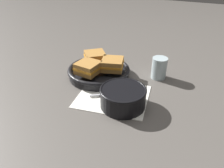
# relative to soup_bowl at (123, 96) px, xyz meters

# --- Properties ---
(ground_plane) EXTENTS (4.00, 4.00, 0.00)m
(ground_plane) POSITION_rel_soup_bowl_xyz_m (-0.07, 0.05, -0.04)
(ground_plane) COLOR #56514C
(napkin) EXTENTS (0.29, 0.25, 0.00)m
(napkin) POSITION_rel_soup_bowl_xyz_m (-0.05, 0.04, -0.04)
(napkin) COLOR white
(napkin) RESTS_ON ground_plane
(soup_bowl) EXTENTS (0.16, 0.16, 0.07)m
(soup_bowl) POSITION_rel_soup_bowl_xyz_m (0.00, 0.00, 0.00)
(soup_bowl) COLOR black
(soup_bowl) RESTS_ON ground_plane
(spoon) EXTENTS (0.16, 0.11, 0.01)m
(spoon) POSITION_rel_soup_bowl_xyz_m (-0.03, 0.06, -0.03)
(spoon) COLOR #B7B7BC
(spoon) RESTS_ON napkin
(skillet) EXTENTS (0.27, 0.27, 0.04)m
(skillet) POSITION_rel_soup_bowl_xyz_m (-0.17, 0.16, -0.02)
(skillet) COLOR black
(skillet) RESTS_ON ground_plane
(sandwich_near_left) EXTENTS (0.11, 0.11, 0.05)m
(sandwich_near_left) POSITION_rel_soup_bowl_xyz_m (-0.11, 0.17, 0.02)
(sandwich_near_left) COLOR #B27A38
(sandwich_near_left) RESTS_ON skillet
(sandwich_near_right) EXTENTS (0.12, 0.12, 0.05)m
(sandwich_near_right) POSITION_rel_soup_bowl_xyz_m (-0.21, 0.20, 0.02)
(sandwich_near_right) COLOR #B27A38
(sandwich_near_right) RESTS_ON skillet
(sandwich_far_left) EXTENTS (0.10, 0.10, 0.05)m
(sandwich_far_left) POSITION_rel_soup_bowl_xyz_m (-0.19, 0.10, 0.02)
(sandwich_far_left) COLOR #B27A38
(sandwich_far_left) RESTS_ON skillet
(drinking_glass) EXTENTS (0.06, 0.06, 0.09)m
(drinking_glass) POSITION_rel_soup_bowl_xyz_m (0.07, 0.25, 0.01)
(drinking_glass) COLOR silver
(drinking_glass) RESTS_ON ground_plane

